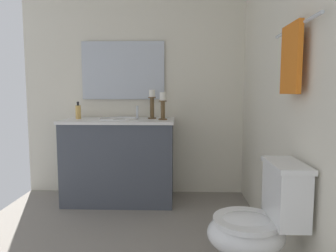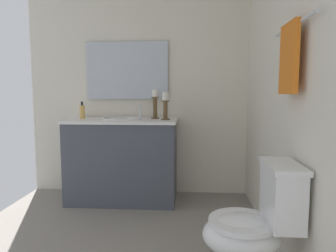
% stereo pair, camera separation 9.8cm
% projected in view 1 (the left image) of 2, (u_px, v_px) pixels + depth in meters
% --- Properties ---
extents(floor, '(2.71, 2.48, 0.02)m').
position_uv_depth(floor, '(112.00, 250.00, 2.31)').
color(floor, gray).
rests_on(floor, ground).
extents(wall_back, '(2.71, 0.04, 2.45)m').
position_uv_depth(wall_back, '(288.00, 81.00, 2.13)').
color(wall_back, silver).
rests_on(wall_back, ground).
extents(wall_left, '(0.04, 2.48, 2.45)m').
position_uv_depth(wall_left, '(135.00, 85.00, 3.52)').
color(wall_left, silver).
rests_on(wall_left, ground).
extents(vanity_cabinet, '(0.58, 1.15, 0.87)m').
position_uv_depth(vanity_cabinet, '(120.00, 160.00, 3.28)').
color(vanity_cabinet, '#474C56').
rests_on(vanity_cabinet, ground).
extents(sink_basin, '(0.40, 0.40, 0.24)m').
position_uv_depth(sink_basin, '(119.00, 123.00, 3.24)').
color(sink_basin, white).
rests_on(sink_basin, vanity_cabinet).
extents(mirror, '(0.02, 0.91, 0.64)m').
position_uv_depth(mirror, '(123.00, 71.00, 3.46)').
color(mirror, silver).
extents(candle_holder_tall, '(0.09, 0.09, 0.28)m').
position_uv_depth(candle_holder_tall, '(163.00, 105.00, 3.15)').
color(candle_holder_tall, brown).
rests_on(candle_holder_tall, vanity_cabinet).
extents(candle_holder_short, '(0.09, 0.09, 0.30)m').
position_uv_depth(candle_holder_short, '(152.00, 103.00, 3.29)').
color(candle_holder_short, brown).
rests_on(candle_holder_short, vanity_cabinet).
extents(soap_bottle, '(0.06, 0.06, 0.18)m').
position_uv_depth(soap_bottle, '(78.00, 112.00, 3.28)').
color(soap_bottle, '#E5B259').
rests_on(soap_bottle, vanity_cabinet).
extents(toilet, '(0.39, 0.54, 0.75)m').
position_uv_depth(toilet, '(258.00, 226.00, 1.83)').
color(toilet, white).
rests_on(toilet, ground).
extents(towel_bar, '(0.69, 0.02, 0.02)m').
position_uv_depth(towel_bar, '(295.00, 27.00, 1.84)').
color(towel_bar, silver).
extents(towel_near_vanity, '(0.28, 0.03, 0.41)m').
position_uv_depth(towel_near_vanity, '(291.00, 59.00, 1.86)').
color(towel_near_vanity, orange).
rests_on(towel_near_vanity, towel_bar).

